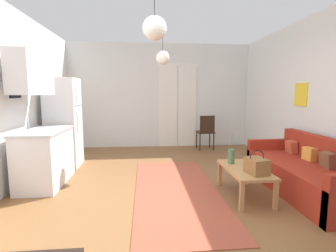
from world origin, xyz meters
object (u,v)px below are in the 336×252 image
at_px(coffee_table, 245,172).
at_px(accent_chair, 206,130).
at_px(bamboo_vase, 231,156).
at_px(pendant_lamp_near, 155,28).
at_px(handbag, 257,166).
at_px(couch, 309,174).
at_px(pendant_lamp_far, 163,58).
at_px(refrigerator, 64,123).

height_order(coffee_table, accent_chair, accent_chair).
bearing_deg(bamboo_vase, pendant_lamp_near, -163.71).
bearing_deg(coffee_table, handbag, -77.54).
height_order(couch, pendant_lamp_far, pendant_lamp_far).
bearing_deg(handbag, bamboo_vase, 108.67).
bearing_deg(bamboo_vase, refrigerator, 151.70).
distance_m(accent_chair, pendant_lamp_near, 3.79).
bearing_deg(coffee_table, pendant_lamp_far, 123.12).
height_order(couch, accent_chair, accent_chair).
height_order(coffee_table, pendant_lamp_far, pendant_lamp_far).
relative_size(couch, coffee_table, 2.13).
xyz_separation_m(bamboo_vase, accent_chair, (0.28, 2.72, -0.01)).
xyz_separation_m(couch, pendant_lamp_far, (-2.04, 1.54, 1.86)).
bearing_deg(accent_chair, couch, 103.45).
bearing_deg(pendant_lamp_far, accent_chair, 48.69).
bearing_deg(coffee_table, refrigerator, 148.95).
xyz_separation_m(bamboo_vase, refrigerator, (-2.88, 1.55, 0.35)).
distance_m(couch, pendant_lamp_far, 3.16).
bearing_deg(refrigerator, couch, -23.60).
height_order(handbag, pendant_lamp_near, pendant_lamp_near).
bearing_deg(accent_chair, pendant_lamp_far, 46.11).
relative_size(coffee_table, refrigerator, 0.57).
relative_size(handbag, accent_chair, 0.36).
bearing_deg(accent_chair, coffee_table, 84.19).
bearing_deg(refrigerator, handbag, -33.88).
height_order(couch, handbag, couch).
xyz_separation_m(handbag, accent_chair, (0.11, 3.21, -0.01)).
bearing_deg(pendant_lamp_near, refrigerator, 132.53).
bearing_deg(couch, coffee_table, -176.83).
distance_m(couch, pendant_lamp_near, 3.01).
xyz_separation_m(refrigerator, pendant_lamp_near, (1.73, -1.89, 1.38)).
height_order(refrigerator, accent_chair, refrigerator).
relative_size(couch, refrigerator, 1.21).
height_order(coffee_table, pendant_lamp_near, pendant_lamp_near).
height_order(couch, bamboo_vase, bamboo_vase).
xyz_separation_m(accent_chair, pendant_lamp_near, (-1.43, -3.05, 1.74)).
distance_m(coffee_table, pendant_lamp_near, 2.28).
bearing_deg(handbag, pendant_lamp_near, 173.11).
bearing_deg(couch, accent_chair, 106.03).
relative_size(bamboo_vase, handbag, 1.37).
height_order(couch, coffee_table, couch).
relative_size(coffee_table, pendant_lamp_near, 1.48).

